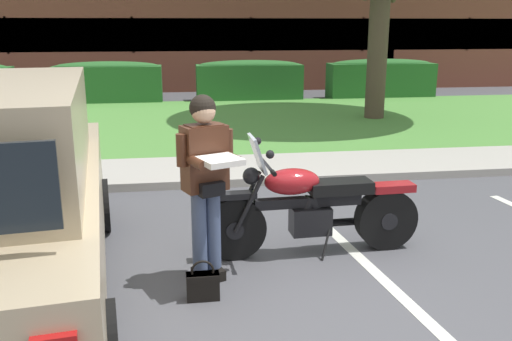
% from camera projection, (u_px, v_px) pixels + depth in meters
% --- Properties ---
extents(ground_plane, '(140.00, 140.00, 0.00)m').
position_uv_depth(ground_plane, '(299.00, 295.00, 4.75)').
color(ground_plane, '#4C4C51').
extents(curb_strip, '(60.00, 0.20, 0.12)m').
position_uv_depth(curb_strip, '(247.00, 181.00, 8.00)').
color(curb_strip, '#ADA89E').
rests_on(curb_strip, ground).
extents(concrete_walk, '(60.00, 1.50, 0.08)m').
position_uv_depth(concrete_walk, '(241.00, 168.00, 8.82)').
color(concrete_walk, '#ADA89E').
rests_on(concrete_walk, ground).
extents(grass_lawn, '(60.00, 7.30, 0.06)m').
position_uv_depth(grass_lawn, '(219.00, 122.00, 13.02)').
color(grass_lawn, '#518E3D').
rests_on(grass_lawn, ground).
extents(stall_stripe_0, '(0.58, 4.39, 0.01)m').
position_uv_depth(stall_stripe_0, '(84.00, 299.00, 4.68)').
color(stall_stripe_0, silver).
rests_on(stall_stripe_0, ground).
extents(stall_stripe_1, '(0.58, 4.39, 0.01)m').
position_uv_depth(stall_stripe_1, '(382.00, 278.00, 5.05)').
color(stall_stripe_1, silver).
rests_on(stall_stripe_1, ground).
extents(motorcycle, '(2.24, 0.82, 1.26)m').
position_uv_depth(motorcycle, '(320.00, 207.00, 5.52)').
color(motorcycle, black).
rests_on(motorcycle, ground).
extents(rider_person, '(0.57, 0.66, 1.70)m').
position_uv_depth(rider_person, '(206.00, 174.00, 4.79)').
color(rider_person, black).
rests_on(rider_person, ground).
extents(handbag, '(0.28, 0.13, 0.36)m').
position_uv_depth(handbag, '(203.00, 284.00, 4.64)').
color(handbag, black).
rests_on(handbag, ground).
extents(hedge_center_left, '(3.16, 0.90, 1.24)m').
position_uv_depth(hedge_center_left, '(108.00, 81.00, 16.18)').
color(hedge_center_left, '#286028').
rests_on(hedge_center_left, ground).
extents(hedge_center_right, '(3.24, 0.90, 1.24)m').
position_uv_depth(hedge_center_right, '(249.00, 79.00, 16.78)').
color(hedge_center_right, '#286028').
rests_on(hedge_center_right, ground).
extents(hedge_right, '(3.38, 0.90, 1.24)m').
position_uv_depth(hedge_right, '(381.00, 78.00, 17.38)').
color(hedge_right, '#286028').
rests_on(hedge_right, ground).
extents(brick_building, '(23.95, 8.77, 3.74)m').
position_uv_depth(brick_building, '(237.00, 35.00, 23.06)').
color(brick_building, brown).
rests_on(brick_building, ground).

